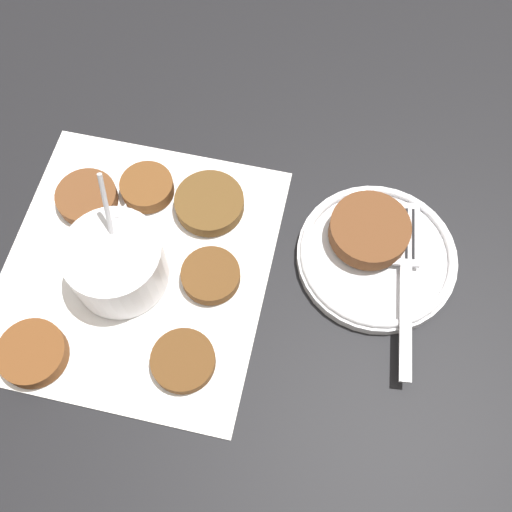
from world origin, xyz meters
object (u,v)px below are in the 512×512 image
(serving_plate, at_px, (377,256))
(fork, at_px, (406,267))
(sauce_bowl, at_px, (117,264))
(fritter_on_plate, at_px, (369,230))

(serving_plate, bearing_deg, fork, -115.64)
(sauce_bowl, distance_m, serving_plate, 0.27)
(serving_plate, xyz_separation_m, fritter_on_plate, (0.02, 0.01, 0.02))
(serving_plate, height_order, fritter_on_plate, fritter_on_plate)
(sauce_bowl, bearing_deg, fritter_on_plate, -72.76)
(sauce_bowl, xyz_separation_m, fork, (0.05, -0.30, -0.01))
(fritter_on_plate, bearing_deg, sauce_bowl, 107.24)
(sauce_bowl, relative_size, fritter_on_plate, 1.47)
(sauce_bowl, height_order, fork, sauce_bowl)
(sauce_bowl, height_order, serving_plate, sauce_bowl)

